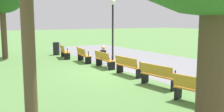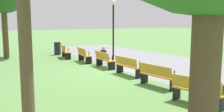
{
  "view_description": "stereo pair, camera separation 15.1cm",
  "coord_description": "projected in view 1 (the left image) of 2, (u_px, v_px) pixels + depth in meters",
  "views": [
    {
      "loc": [
        10.5,
        -6.68,
        2.53
      ],
      "look_at": [
        0.0,
        -0.27,
        0.8
      ],
      "focal_mm": 40.17,
      "sensor_mm": 36.0,
      "label": 1
    },
    {
      "loc": [
        10.58,
        -6.55,
        2.53
      ],
      "look_at": [
        0.0,
        -0.27,
        0.8
      ],
      "focal_mm": 40.17,
      "sensor_mm": 36.0,
      "label": 2
    }
  ],
  "objects": [
    {
      "name": "bench_2",
      "position": [
        104.0,
        59.0,
        13.52
      ],
      "size": [
        1.62,
        0.54,
        0.89
      ],
      "rotation": [
        0.0,
        0.0,
        -0.04
      ],
      "color": "orange",
      "rests_on": "ground"
    },
    {
      "name": "path_paving",
      "position": [
        167.0,
        65.0,
        14.48
      ],
      "size": [
        25.57,
        6.32,
        0.01
      ],
      "primitive_type": "cube",
      "color": "gray",
      "rests_on": "ground"
    },
    {
      "name": "ground_plane",
      "position": [
        117.0,
        71.0,
        12.68
      ],
      "size": [
        120.0,
        120.0,
        0.0
      ],
      "primitive_type": "plane",
      "color": "#5B8C47"
    },
    {
      "name": "bench_3",
      "position": [
        128.0,
        66.0,
        11.61
      ],
      "size": [
        1.62,
        0.54,
        0.89
      ],
      "rotation": [
        0.0,
        0.0,
        0.04
      ],
      "color": "orange",
      "rests_on": "ground"
    },
    {
      "name": "lamp_post",
      "position": [
        113.0,
        19.0,
        14.81
      ],
      "size": [
        0.32,
        0.32,
        3.78
      ],
      "color": "black",
      "rests_on": "ground"
    },
    {
      "name": "trash_bin",
      "position": [
        56.0,
        49.0,
        18.67
      ],
      "size": [
        0.48,
        0.48,
        0.95
      ],
      "primitive_type": "cylinder",
      "color": "black",
      "rests_on": "ground"
    },
    {
      "name": "bench_0",
      "position": [
        64.0,
        51.0,
        17.03
      ],
      "size": [
        1.67,
        0.79,
        0.89
      ],
      "rotation": [
        0.0,
        0.0,
        -0.21
      ],
      "color": "orange",
      "rests_on": "ground"
    },
    {
      "name": "bench_1",
      "position": [
        83.0,
        55.0,
        15.34
      ],
      "size": [
        1.65,
        0.67,
        0.89
      ],
      "rotation": [
        0.0,
        0.0,
        -0.12
      ],
      "color": "orange",
      "rests_on": "ground"
    },
    {
      "name": "bench_4",
      "position": [
        158.0,
        75.0,
        9.6
      ],
      "size": [
        1.65,
        0.67,
        0.89
      ],
      "rotation": [
        0.0,
        0.0,
        0.12
      ],
      "color": "orange",
      "rests_on": "ground"
    },
    {
      "name": "person_seated",
      "position": [
        105.0,
        56.0,
        13.73
      ],
      "size": [
        0.33,
        0.53,
        1.2
      ],
      "rotation": [
        0.0,
        0.0,
        -0.04
      ],
      "color": "black",
      "rests_on": "ground"
    },
    {
      "name": "bench_5",
      "position": [
        199.0,
        90.0,
        7.52
      ],
      "size": [
        1.67,
        0.79,
        0.89
      ],
      "rotation": [
        0.0,
        0.0,
        0.21
      ],
      "color": "orange",
      "rests_on": "ground"
    }
  ]
}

